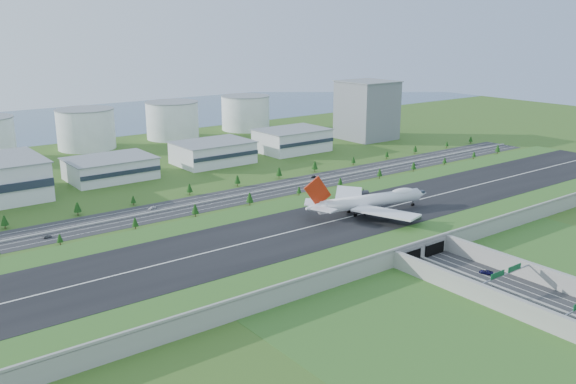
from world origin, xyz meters
TOP-DOWN VIEW (x-y plane):
  - ground at (0.00, 0.00)m, footprint 1200.00×1200.00m
  - airfield_deck at (0.00, -0.09)m, footprint 520.00×100.00m
  - underpass_road at (0.00, -99.42)m, footprint 38.80×120.40m
  - sign_gantry_near at (0.00, -95.04)m, footprint 38.70×0.70m
  - north_expressway at (0.00, 95.00)m, footprint 560.00×36.00m
  - tree_row at (6.02, 96.85)m, footprint 506.02×48.67m
  - hangar_mid_a at (-60.00, 190.00)m, footprint 58.00×42.00m
  - hangar_mid_b at (25.00, 190.00)m, footprint 58.00×42.00m
  - hangar_mid_c at (105.00, 190.00)m, footprint 58.00×42.00m
  - office_tower at (200.00, 195.00)m, footprint 46.00×46.00m
  - fuel_tank_b at (-35.00, 310.00)m, footprint 50.00×50.00m
  - fuel_tank_c at (50.00, 310.00)m, footprint 50.00×50.00m
  - fuel_tank_d at (135.00, 310.00)m, footprint 50.00×50.00m
  - bay_water at (0.00, 480.00)m, footprint 1200.00×260.00m
  - boeing_747 at (12.91, -0.05)m, footprint 77.53×72.54m
  - car_0 at (-10.81, -79.14)m, footprint 2.52×5.05m
  - car_1 at (-6.48, -110.94)m, footprint 1.87×4.66m
  - car_2 at (8.48, -79.99)m, footprint 5.04×6.75m
  - car_4 at (-134.74, 87.49)m, footprint 4.48×1.99m
  - car_5 at (58.55, 103.44)m, footprint 4.75×3.09m
  - car_6 at (148.79, 86.42)m, footprint 5.27×3.47m
  - car_7 at (-68.93, 101.98)m, footprint 5.78×3.81m

SIDE VIEW (x-z plane):
  - ground at x=0.00m, z-range 0.00..0.00m
  - bay_water at x=0.00m, z-range 0.00..0.06m
  - north_expressway at x=0.00m, z-range 0.00..0.12m
  - car_6 at x=148.79m, z-range 0.12..1.47m
  - car_5 at x=58.55m, z-range 0.12..1.60m
  - car_4 at x=-134.74m, z-range 0.12..1.62m
  - car_1 at x=-6.48m, z-range 0.12..1.63m
  - car_7 at x=-68.93m, z-range 0.12..1.68m
  - car_0 at x=-10.81m, z-range 0.12..1.77m
  - car_2 at x=8.48m, z-range 0.12..1.82m
  - underpass_road at x=0.00m, z-range -0.57..7.43m
  - airfield_deck at x=0.00m, z-range -0.48..8.72m
  - tree_row at x=6.02m, z-range 0.38..8.85m
  - sign_gantry_near at x=0.00m, z-range 2.05..11.85m
  - hangar_mid_a at x=-60.00m, z-range 0.00..15.00m
  - hangar_mid_b at x=25.00m, z-range 0.00..17.00m
  - hangar_mid_c at x=105.00m, z-range 0.00..19.00m
  - boeing_747 at x=12.91m, z-range 2.71..26.97m
  - fuel_tank_b at x=-35.00m, z-range 0.00..35.00m
  - fuel_tank_c at x=50.00m, z-range 0.00..35.00m
  - fuel_tank_d at x=135.00m, z-range 0.00..35.00m
  - office_tower at x=200.00m, z-range 0.00..55.00m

